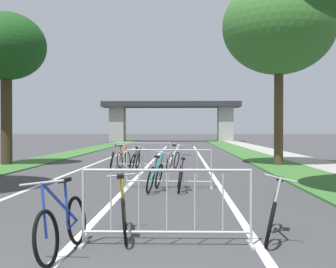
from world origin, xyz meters
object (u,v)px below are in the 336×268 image
Objects in this scene: bicycle_white_0 at (173,160)px; bicycle_green_2 at (112,158)px; bicycle_blue_8 at (63,225)px; crowd_barrier_nearest at (167,207)px; crowd_barrier_second at (169,169)px; bicycle_teal_7 at (155,176)px; tree_right_maple_mid at (279,27)px; bicycle_black_6 at (136,161)px; tree_left_pine_far at (6,48)px; bicycle_yellow_1 at (124,212)px; crowd_barrier_third at (143,156)px; bicycle_purple_3 at (180,176)px; bicycle_silver_5 at (272,214)px; bicycle_orange_4 at (124,158)px.

bicycle_white_0 is 2.74m from bicycle_green_2.
crowd_barrier_nearest is at bearing -153.16° from bicycle_blue_8.
crowd_barrier_second is 6.40m from bicycle_blue_8.
crowd_barrier_nearest reaches higher than bicycle_teal_7.
crowd_barrier_second is (-4.57, -7.40, -5.54)m from tree_right_maple_mid.
bicycle_black_6 is at bearing -82.61° from bicycle_blue_8.
tree_left_pine_far reaches higher than bicycle_teal_7.
bicycle_white_0 is 1.07× the size of bicycle_yellow_1.
bicycle_black_6 is 5.84m from bicycle_teal_7.
tree_right_maple_mid is at bearing 15.47° from crowd_barrier_third.
bicycle_green_2 is 0.99× the size of bicycle_blue_8.
crowd_barrier_third is at bearing 169.25° from bicycle_white_0.
bicycle_teal_7 is at bearing -81.77° from crowd_barrier_third.
bicycle_white_0 is at bearing 92.18° from bicycle_purple_3.
crowd_barrier_nearest is 1.44× the size of bicycle_yellow_1.
bicycle_yellow_1 is at bearing -118.15° from bicycle_blue_8.
bicycle_green_2 is 0.96× the size of bicycle_black_6.
bicycle_silver_5 is at bearing -67.21° from bicycle_black_6.
tree_left_pine_far is at bearing 134.46° from bicycle_purple_3.
crowd_barrier_nearest is at bearing -75.54° from bicycle_black_6.
crowd_barrier_second is (7.41, -7.19, -4.66)m from tree_left_pine_far.
tree_left_pine_far is at bearing -40.50° from bicycle_silver_5.
bicycle_green_2 is 7.10m from bicycle_teal_7.
crowd_barrier_third is at bearing 96.93° from crowd_barrier_nearest.
bicycle_yellow_1 is 4.78m from bicycle_teal_7.
bicycle_green_2 is at bearing -170.36° from tree_right_maple_mid.
tree_left_pine_far reaches higher than bicycle_silver_5.
crowd_barrier_nearest is 1.61m from bicycle_silver_5.
crowd_barrier_third reaches higher than bicycle_green_2.
bicycle_silver_5 is at bearing -75.13° from bicycle_purple_3.
bicycle_white_0 is 1.06× the size of bicycle_green_2.
bicycle_white_0 reaches higher than bicycle_orange_4.
tree_right_maple_mid is 4.86× the size of bicycle_blue_8.
bicycle_silver_5 is 0.99× the size of bicycle_blue_8.
bicycle_green_2 is at bearing 112.41° from crowd_barrier_second.
bicycle_black_6 is at bearing -109.79° from crowd_barrier_third.
tree_left_pine_far reaches higher than bicycle_blue_8.
bicycle_silver_5 is 3.00m from bicycle_blue_8.
bicycle_orange_4 reaches higher than bicycle_silver_5.
tree_left_pine_far is 11.87m from bicycle_purple_3.
bicycle_silver_5 is 5.18m from bicycle_teal_7.
bicycle_silver_5 is at bearing -75.16° from crowd_barrier_third.
bicycle_blue_8 is at bearing -89.50° from crowd_barrier_third.
tree_right_maple_mid is 4.91× the size of bicycle_silver_5.
crowd_barrier_third is 1.37× the size of bicycle_black_6.
crowd_barrier_third is at bearing -164.53° from tree_right_maple_mid.
bicycle_teal_7 is (2.22, -6.74, -0.01)m from bicycle_green_2.
bicycle_orange_4 reaches higher than bicycle_black_6.
bicycle_green_2 is (-1.30, 0.40, -0.14)m from crowd_barrier_third.
bicycle_white_0 is 5.78m from bicycle_teal_7.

